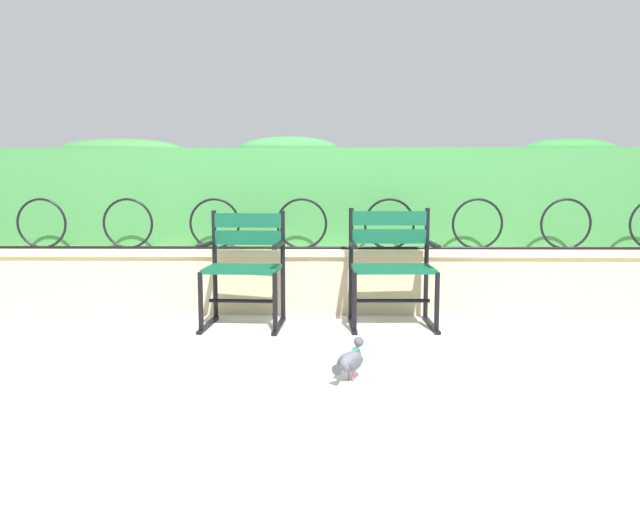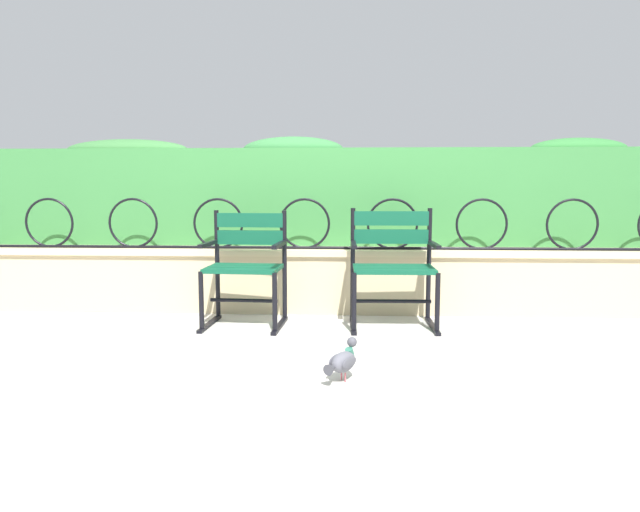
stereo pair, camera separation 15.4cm
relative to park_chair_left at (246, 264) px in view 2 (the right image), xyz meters
name	(u,v)px [view 2 (the right image)]	position (x,y,z in m)	size (l,w,h in m)	color
ground_plane	(319,334)	(0.57, -0.28, -0.46)	(60.00, 60.00, 0.00)	#BCB7AD
stone_wall	(324,279)	(0.57, 0.52, -0.19)	(7.58, 0.41, 0.53)	#C6B289
iron_arch_fence	(307,226)	(0.43, 0.44, 0.26)	(7.04, 0.02, 0.42)	black
hedge_row	(325,193)	(0.56, 0.92, 0.52)	(7.43, 0.46, 0.95)	#387A3D
park_chair_left	(246,264)	(0.00, 0.00, 0.00)	(0.61, 0.55, 0.86)	#0F4C33
park_chair_right	(393,264)	(1.11, 0.03, 0.01)	(0.64, 0.53, 0.88)	#0F4C33
pigeon_near_chairs	(343,361)	(0.75, -1.29, -0.35)	(0.20, 0.27, 0.22)	#5B5B66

